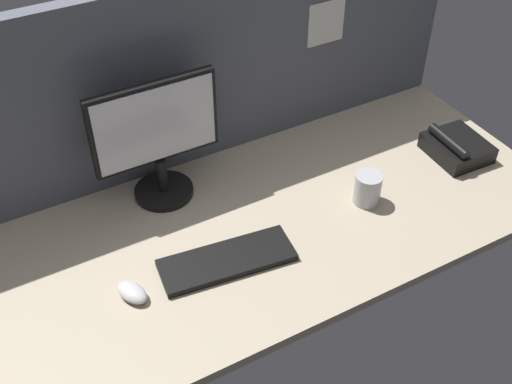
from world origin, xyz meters
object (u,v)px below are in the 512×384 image
object	(u,v)px
keyboard	(227,260)
mouse	(132,292)
monitor	(157,137)
mug_steel	(368,189)
desk_phone	(456,147)

from	to	relation	value
keyboard	mouse	world-z (taller)	mouse
monitor	mouse	xyz separation A→B (cm)	(-23.01, -34.48, -19.30)
monitor	keyboard	size ratio (longest dim) A/B	1.04
mouse	mug_steel	size ratio (longest dim) A/B	0.97
keyboard	desk_phone	world-z (taller)	desk_phone
keyboard	mouse	size ratio (longest dim) A/B	3.85
mug_steel	desk_phone	size ratio (longest dim) A/B	0.50
desk_phone	keyboard	bearing A→B (deg)	-175.79
mouse	keyboard	bearing A→B (deg)	-24.19
keyboard	mug_steel	bearing A→B (deg)	9.79
mouse	desk_phone	world-z (taller)	desk_phone
monitor	mug_steel	size ratio (longest dim) A/B	3.88
mouse	desk_phone	xyz separation A→B (cm)	(114.32, 5.21, 1.49)
mouse	mug_steel	bearing A→B (deg)	-20.85
mouse	mug_steel	world-z (taller)	mug_steel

